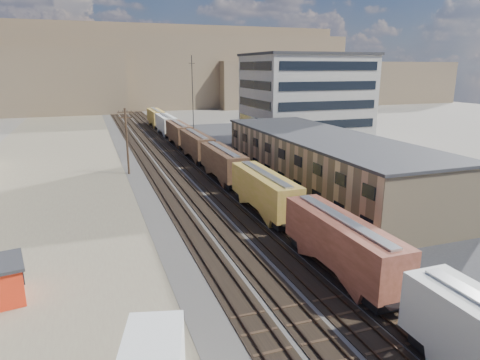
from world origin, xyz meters
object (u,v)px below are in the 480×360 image
object	(u,v)px
parked_car_blue	(322,152)
utility_pole_north	(127,140)
maintenance_shed	(1,281)
parked_car_silver	(454,208)
freight_train	(209,152)

from	to	relation	value
parked_car_blue	utility_pole_north	bearing A→B (deg)	168.58
maintenance_shed	parked_car_silver	world-z (taller)	maintenance_shed
parked_car_silver	parked_car_blue	world-z (taller)	parked_car_blue
freight_train	parked_car_silver	distance (m)	35.89
parked_car_silver	parked_car_blue	size ratio (longest dim) A/B	0.95
utility_pole_north	parked_car_blue	world-z (taller)	utility_pole_north
parked_car_silver	parked_car_blue	xyz separation A→B (m)	(2.90, 33.39, 0.01)
utility_pole_north	parked_car_silver	world-z (taller)	utility_pole_north
utility_pole_north	parked_car_silver	distance (m)	44.71
freight_train	utility_pole_north	xyz separation A→B (m)	(-12.30, 0.95, 2.50)
utility_pole_north	parked_car_blue	size ratio (longest dim) A/B	1.95
utility_pole_north	maintenance_shed	xyz separation A→B (m)	(-11.87, -34.31, -3.83)
maintenance_shed	parked_car_blue	distance (m)	59.55
freight_train	utility_pole_north	size ratio (longest dim) A/B	11.97
maintenance_shed	freight_train	bearing A→B (deg)	54.08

